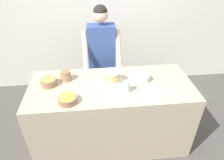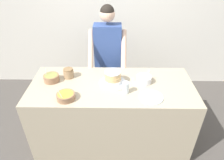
# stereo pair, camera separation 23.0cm
# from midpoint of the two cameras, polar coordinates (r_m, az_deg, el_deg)

# --- Properties ---
(wall_back) EXTENTS (10.00, 0.05, 2.60)m
(wall_back) POSITION_cam_midpoint_polar(r_m,az_deg,el_deg) (3.64, -4.72, 17.33)
(wall_back) COLOR silver
(wall_back) RESTS_ON ground_plane
(counter) EXTENTS (1.97, 0.83, 0.94)m
(counter) POSITION_cam_midpoint_polar(r_m,az_deg,el_deg) (2.69, -2.68, -9.73)
(counter) COLOR tan
(counter) RESTS_ON ground_plane
(person_baker) EXTENTS (0.53, 0.47, 1.71)m
(person_baker) POSITION_cam_midpoint_polar(r_m,az_deg,el_deg) (2.96, -5.24, 7.86)
(person_baker) COLOR #2D2D38
(person_baker) RESTS_ON ground_plane
(cake) EXTENTS (0.33, 0.33, 0.16)m
(cake) POSITION_cam_midpoint_polar(r_m,az_deg,el_deg) (2.38, -2.80, 0.45)
(cake) COLOR silver
(cake) RESTS_ON counter
(frosting_bowl_olive) EXTENTS (0.19, 0.19, 0.16)m
(frosting_bowl_olive) POSITION_cam_midpoint_polar(r_m,az_deg,el_deg) (2.51, -20.18, -0.59)
(frosting_bowl_olive) COLOR #936B4C
(frosting_bowl_olive) RESTS_ON counter
(frosting_bowl_orange) EXTENTS (0.20, 0.20, 0.18)m
(frosting_bowl_orange) POSITION_cam_midpoint_polar(r_m,az_deg,el_deg) (2.18, -15.56, -5.47)
(frosting_bowl_orange) COLOR #936B4C
(frosting_bowl_orange) RESTS_ON counter
(frosting_bowl_white) EXTENTS (0.18, 0.18, 0.16)m
(frosting_bowl_white) POSITION_cam_midpoint_polar(r_m,az_deg,el_deg) (2.46, 6.00, 0.79)
(frosting_bowl_white) COLOR white
(frosting_bowl_white) RESTS_ON counter
(drinking_glass) EXTENTS (0.07, 0.07, 0.14)m
(drinking_glass) POSITION_cam_midpoint_polar(r_m,az_deg,el_deg) (2.24, 1.30, -1.98)
(drinking_glass) COLOR silver
(drinking_glass) RESTS_ON counter
(ceramic_plate) EXTENTS (0.26, 0.26, 0.01)m
(ceramic_plate) POSITION_cam_midpoint_polar(r_m,az_deg,el_deg) (2.25, 8.62, -4.13)
(ceramic_plate) COLOR silver
(ceramic_plate) RESTS_ON counter
(stoneware_jar) EXTENTS (0.13, 0.13, 0.12)m
(stoneware_jar) POSITION_cam_midpoint_polar(r_m,az_deg,el_deg) (2.54, -15.63, 1.04)
(stoneware_jar) COLOR #9E7F5B
(stoneware_jar) RESTS_ON counter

